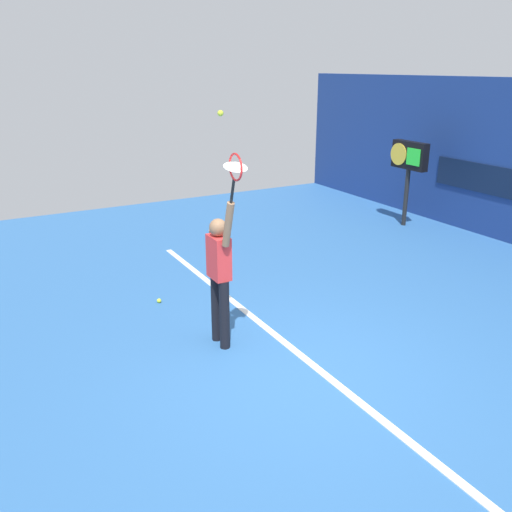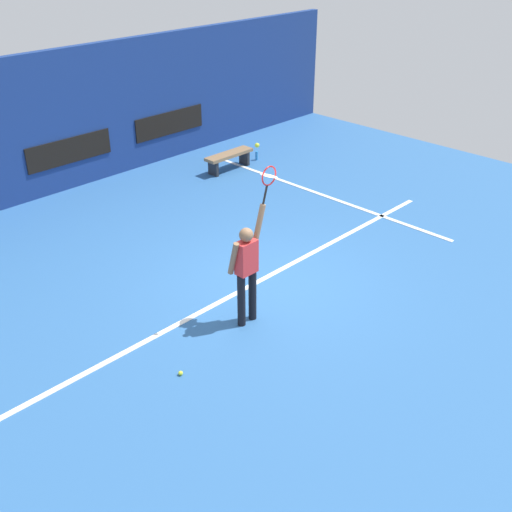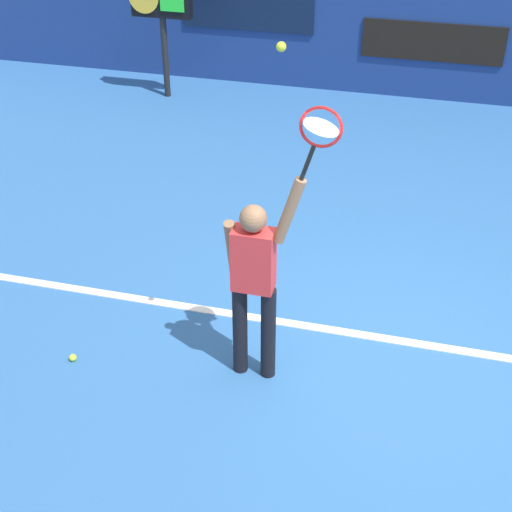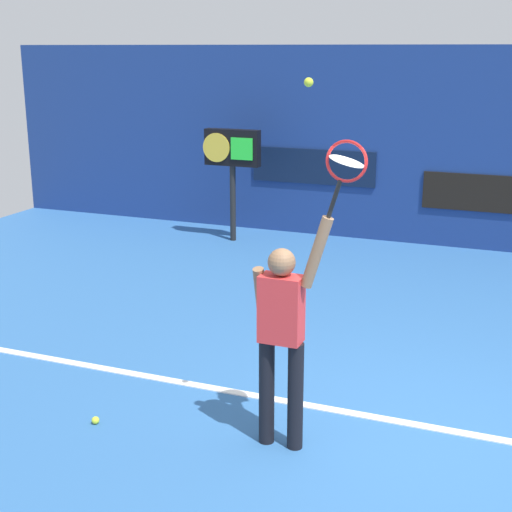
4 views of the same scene
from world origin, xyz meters
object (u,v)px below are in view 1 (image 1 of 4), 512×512
at_px(tennis_player, 220,271).
at_px(tennis_racket, 235,170).
at_px(scoreboard_clock, 409,160).
at_px(tennis_ball, 220,113).
at_px(spare_ball, 159,301).

relative_size(tennis_player, tennis_racket, 3.16).
xyz_separation_m(tennis_player, scoreboard_clock, (-3.06, 6.06, 0.48)).
distance_m(tennis_player, tennis_ball, 1.95).
relative_size(tennis_player, tennis_ball, 29.10).
bearing_deg(tennis_ball, tennis_racket, 6.51).
height_order(tennis_player, scoreboard_clock, tennis_player).
bearing_deg(tennis_racket, scoreboard_clock, 120.20).
bearing_deg(tennis_player, spare_ball, -170.27).
distance_m(scoreboard_clock, spare_ball, 6.66).
relative_size(tennis_racket, spare_ball, 9.22).
distance_m(tennis_player, tennis_racket, 1.43).
xyz_separation_m(tennis_player, spare_ball, (-1.63, -0.28, -0.98)).
bearing_deg(scoreboard_clock, tennis_ball, -61.93).
distance_m(tennis_racket, scoreboard_clock, 7.07).
xyz_separation_m(tennis_ball, spare_ball, (-1.82, -0.24, -2.91)).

